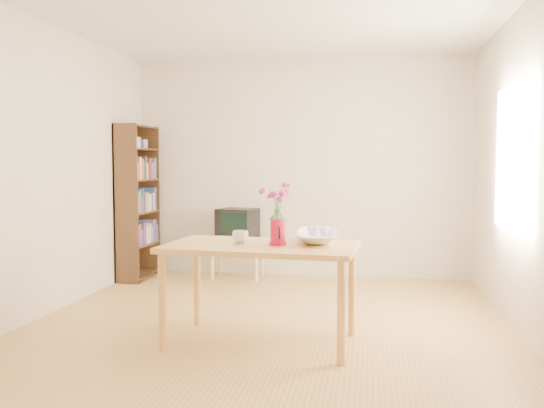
% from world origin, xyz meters
% --- Properties ---
extents(room, '(4.50, 4.50, 4.50)m').
position_xyz_m(room, '(0.03, 0.00, 1.30)').
color(room, '#B1813E').
rests_on(room, ground).
extents(table, '(1.47, 0.91, 0.75)m').
position_xyz_m(table, '(0.04, -0.43, 0.67)').
color(table, '#C88E44').
rests_on(table, ground).
extents(tv_stand, '(0.60, 0.45, 0.46)m').
position_xyz_m(tv_stand, '(-0.70, 1.97, 0.39)').
color(tv_stand, '#DFBE7D').
rests_on(tv_stand, ground).
extents(bookshelf, '(0.28, 0.70, 1.80)m').
position_xyz_m(bookshelf, '(-1.85, 1.75, 0.84)').
color(bookshelf, '#331F11').
rests_on(bookshelf, ground).
extents(pitcher, '(0.13, 0.20, 0.19)m').
position_xyz_m(pitcher, '(0.17, -0.44, 0.84)').
color(pitcher, red).
rests_on(pitcher, table).
extents(flowers, '(0.22, 0.22, 0.31)m').
position_xyz_m(flowers, '(0.17, -0.45, 1.09)').
color(flowers, '#C42E85').
rests_on(flowers, pitcher).
extents(mug, '(0.14, 0.14, 0.10)m').
position_xyz_m(mug, '(-0.12, -0.41, 0.80)').
color(mug, white).
rests_on(mug, table).
extents(bowl, '(0.52, 0.52, 0.46)m').
position_xyz_m(bowl, '(0.44, -0.21, 0.98)').
color(bowl, white).
rests_on(bowl, table).
extents(teacup_a, '(0.10, 0.10, 0.07)m').
position_xyz_m(teacup_a, '(0.40, -0.21, 0.94)').
color(teacup_a, white).
rests_on(teacup_a, bowl).
extents(teacup_b, '(0.08, 0.08, 0.06)m').
position_xyz_m(teacup_b, '(0.49, -0.19, 0.93)').
color(teacup_b, white).
rests_on(teacup_b, bowl).
extents(television, '(0.49, 0.47, 0.36)m').
position_xyz_m(television, '(-0.70, 1.98, 0.65)').
color(television, black).
rests_on(television, tv_stand).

